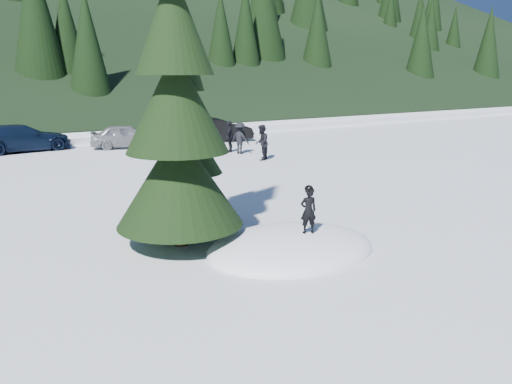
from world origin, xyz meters
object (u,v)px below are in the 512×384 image
adult_0 (262,142)px  spruce_short (191,154)px  car_3 (22,138)px  adult_2 (240,138)px  child_skier (308,211)px  car_4 (127,136)px  adult_1 (230,136)px  car_5 (217,130)px  spruce_tall (177,116)px

adult_0 → spruce_short: bearing=2.0°
car_3 → adult_2: bearing=-132.5°
child_skier → adult_0: bearing=-100.3°
car_4 → adult_2: bearing=-122.2°
adult_0 → car_3: bearing=-89.3°
child_skier → adult_2: 15.59m
spruce_short → child_skier: 3.95m
adult_2 → car_3: adult_2 is taller
child_skier → car_3: size_ratio=0.22×
car_4 → adult_1: bearing=-118.7°
spruce_short → adult_0: bearing=47.1°
adult_2 → car_5: size_ratio=0.37×
adult_2 → car_4: adult_2 is taller
child_skier → car_5: size_ratio=0.25×
car_3 → car_4: 5.72m
car_3 → child_skier: bearing=-177.1°
car_4 → car_5: car_5 is taller
child_skier → adult_2: size_ratio=0.66×
adult_1 → car_4: adult_1 is taller
spruce_short → car_5: (9.20, 15.94, -1.34)m
adult_1 → car_4: (-4.38, 4.63, -0.17)m
adult_1 → car_4: size_ratio=0.43×
car_3 → car_4: car_3 is taller
spruce_short → adult_2: 13.35m
spruce_tall → child_skier: (2.47, -2.12, -2.27)m
adult_1 → adult_0: bearing=45.6°
adult_2 → spruce_tall: bearing=121.9°
adult_1 → car_5: 4.66m
spruce_tall → adult_1: 15.77m
child_skier → adult_0: adult_0 is taller
spruce_tall → adult_1: size_ratio=4.91×
adult_1 → car_3: size_ratio=0.33×
child_skier → car_3: 21.79m
child_skier → car_4: (1.83, 19.68, -0.34)m
adult_0 → car_3: size_ratio=0.34×
spruce_short → adult_2: bearing=53.6°
child_skier → car_4: size_ratio=0.28×
adult_1 → adult_2: bearing=57.5°
spruce_short → child_skier: spruce_short is taller
spruce_tall → child_skier: spruce_tall is taller
spruce_tall → car_4: spruce_tall is taller
adult_2 → car_4: 7.13m
adult_2 → child_skier: bearing=133.9°
spruce_short → car_4: bearing=78.5°
spruce_tall → car_5: 20.28m
car_4 → car_5: size_ratio=0.89×
child_skier → car_4: bearing=-77.7°
adult_1 → adult_2: size_ratio=1.02×
adult_0 → adult_2: adult_0 is taller
adult_2 → car_3: (-10.01, 7.27, -0.09)m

